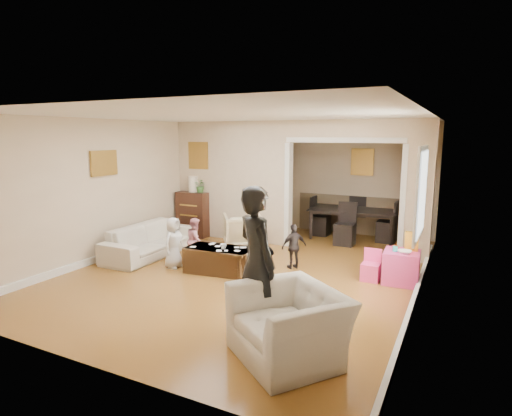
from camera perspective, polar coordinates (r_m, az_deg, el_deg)
The scene contains 27 objects.
floor at distance 7.40m, azimuth -0.70°, elevation -8.27°, with size 7.00×7.00×0.00m, color #A56B2A.
partition_left at distance 9.33m, azimuth -3.19°, elevation 3.66°, with size 2.75×0.18×2.60m, color beige.
partition_right at distance 8.15m, azimuth 21.06°, elevation 2.13°, with size 0.55×0.18×2.60m, color beige.
partition_header at distance 8.33m, azimuth 11.96°, elevation 10.48°, with size 2.22×0.18×0.35m, color beige.
window_pane at distance 5.93m, azimuth 21.56°, elevation 1.86°, with size 0.03×0.95×1.10m, color white.
framed_art_partition at distance 9.64m, azimuth -7.82°, elevation 7.07°, with size 0.45×0.03×0.55m, color brown.
framed_art_sofa_wall at distance 8.21m, azimuth -19.92°, elevation 5.75°, with size 0.03×0.55×0.40m, color brown.
framed_art_alcove at distance 9.94m, azimuth 14.22°, elevation 6.08°, with size 0.45×0.03×0.55m, color brown.
sofa at distance 8.41m, azimuth -14.08°, elevation -4.24°, with size 2.05×0.80×0.60m, color beige.
armchair_back at distance 8.68m, azimuth -1.79°, elevation -3.14°, with size 0.75×0.77×0.70m, color tan.
armchair_front at distance 4.53m, azimuth 4.45°, elevation -15.50°, with size 1.12×0.98×0.73m, color beige.
dresser at distance 9.80m, azimuth -8.40°, elevation -0.79°, with size 0.74×0.42×1.02m, color #361A10.
table_lamp at distance 9.70m, azimuth -8.50°, elevation 3.23°, with size 0.22×0.22×0.36m, color beige.
potted_plant at distance 9.59m, azimuth -7.51°, elevation 3.01°, with size 0.27×0.24×0.31m, color #447835.
coffee_table at distance 7.22m, azimuth -4.90°, elevation -7.01°, with size 1.13×0.57×0.43m, color #342010.
coffee_cup at distance 7.06m, azimuth -4.45°, elevation -5.23°, with size 0.10×0.10×0.09m, color silver.
play_table at distance 7.05m, azimuth 19.09°, elevation -7.58°, with size 0.53×0.53×0.51m, color #E03B8E.
cereal_box at distance 7.03m, azimuth 20.36°, elevation -4.27°, with size 0.20×0.07×0.30m, color yellow.
cyan_cup at distance 6.93m, azimuth 18.35°, elevation -5.28°, with size 0.08×0.08×0.08m, color #28CBC3.
toy_block at distance 7.10m, azimuth 18.39°, elevation -5.05°, with size 0.08×0.06×0.05m, color red.
play_bowl at distance 6.85m, azimuth 19.50°, elevation -5.65°, with size 0.21×0.21×0.05m, color white.
dining_table at distance 9.72m, azimuth 12.93°, elevation -2.09°, with size 1.90×1.06×0.67m, color black.
adult_person at distance 4.83m, azimuth 0.10°, elevation -7.32°, with size 0.64×0.42×1.75m, color black.
child_kneel_a at distance 7.50m, azimuth -11.10°, elevation -4.64°, with size 0.44×0.29×0.90m, color silver.
child_kneel_b at distance 7.78m, azimuth -8.19°, elevation -4.33°, with size 0.40×0.31×0.82m, color #D2838E.
child_toddler at distance 7.37m, azimuth 5.17°, elevation -5.20°, with size 0.46×0.19×0.79m, color black.
craft_papers at distance 7.17m, azimuth -4.76°, elevation -5.36°, with size 0.91×0.49×0.00m.
Camera 1 is at (3.22, -6.26, 2.30)m, focal length 29.50 mm.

